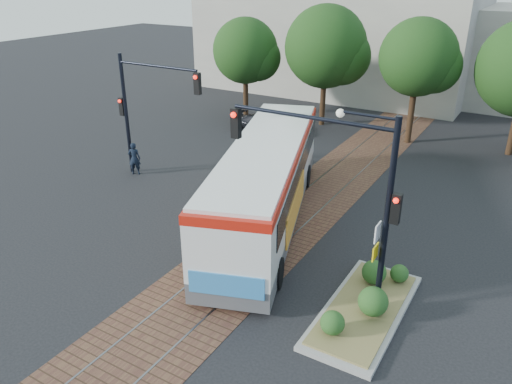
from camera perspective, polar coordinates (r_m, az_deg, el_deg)
ground at (r=18.50m, az=-0.94°, el=-7.29°), size 120.00×120.00×0.00m
trackbed at (r=21.56m, az=4.64°, el=-2.45°), size 3.60×40.00×0.02m
tree_row at (r=31.01m, az=17.68°, el=14.27°), size 26.40×5.60×7.67m
warehouses at (r=43.44m, az=19.42°, el=15.28°), size 40.00×13.00×8.00m
city_bus at (r=20.14m, az=1.18°, el=1.53°), size 6.68×12.84×3.39m
traffic_island at (r=16.00m, az=12.51°, el=-12.22°), size 2.20×5.20×1.13m
signal_pole_main at (r=14.44m, az=10.41°, el=1.33°), size 5.49×0.46×6.00m
signal_pole_left at (r=24.77m, az=-12.92°, el=10.13°), size 4.99×0.34×6.00m
officer at (r=26.03m, az=-13.73°, el=3.74°), size 0.73×0.64×1.67m
parked_car at (r=31.77m, az=0.97°, el=7.71°), size 4.12×1.75×1.18m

